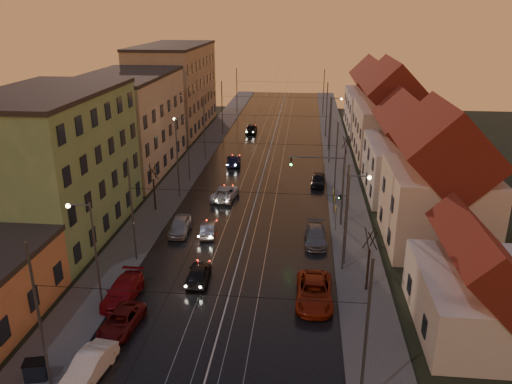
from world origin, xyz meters
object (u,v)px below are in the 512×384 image
(street_lamp_3, at_px, (332,118))
(traffic_light_mast, at_px, (333,181))
(driving_car_2, at_px, (225,193))
(parked_left_0, at_px, (89,367))
(parked_left_2, at_px, (123,291))
(driving_car_4, at_px, (251,128))
(parked_right_1, at_px, (316,236))
(street_lamp_2, at_px, (186,142))
(dumpster, at_px, (36,370))
(driving_car_3, at_px, (234,160))
(street_lamp_0, at_px, (91,245))
(driving_car_1, at_px, (208,229))
(parked_left_1, at_px, (121,321))
(parked_right_0, at_px, (314,292))
(street_lamp_1, at_px, (351,210))
(parked_right_2, at_px, (318,180))
(driving_car_0, at_px, (199,273))
(parked_left_3, at_px, (180,225))

(street_lamp_3, bearing_deg, traffic_light_mast, -92.27)
(driving_car_2, xyz_separation_m, parked_left_0, (-3.25, -29.28, 0.03))
(parked_left_0, relative_size, parked_left_2, 0.89)
(driving_car_4, height_order, parked_left_0, driving_car_4)
(parked_right_1, bearing_deg, traffic_light_mast, 68.31)
(street_lamp_2, relative_size, dumpster, 6.67)
(driving_car_3, distance_m, parked_left_2, 34.17)
(street_lamp_0, height_order, driving_car_4, street_lamp_0)
(traffic_light_mast, xyz_separation_m, driving_car_1, (-11.51, -3.43, -3.99))
(driving_car_2, relative_size, parked_left_1, 1.15)
(street_lamp_0, bearing_deg, parked_left_2, 34.43)
(driving_car_2, bearing_deg, parked_right_0, 123.31)
(street_lamp_0, relative_size, street_lamp_1, 1.00)
(street_lamp_0, distance_m, parked_right_2, 32.37)
(traffic_light_mast, distance_m, driving_car_4, 39.87)
(parked_right_2, bearing_deg, street_lamp_1, -80.84)
(driving_car_0, xyz_separation_m, driving_car_3, (-1.64, 30.88, -0.02))
(driving_car_0, xyz_separation_m, parked_left_3, (-3.62, 8.67, 0.05))
(parked_left_3, relative_size, parked_right_1, 0.92)
(driving_car_4, bearing_deg, traffic_light_mast, 105.66)
(driving_car_0, bearing_deg, parked_left_3, -70.36)
(driving_car_0, xyz_separation_m, parked_left_1, (-3.82, -6.59, -0.09))
(driving_car_3, relative_size, parked_left_2, 0.93)
(driving_car_2, bearing_deg, parked_left_3, 80.55)
(driving_car_4, bearing_deg, dumpster, 82.95)
(parked_right_1, bearing_deg, parked_left_3, 174.76)
(driving_car_0, bearing_deg, dumpster, 56.77)
(parked_right_0, bearing_deg, driving_car_4, 101.36)
(dumpster, bearing_deg, parked_right_2, 51.00)
(street_lamp_0, bearing_deg, parked_right_0, 7.99)
(driving_car_0, xyz_separation_m, parked_right_0, (8.93, -2.01, 0.09))
(traffic_light_mast, xyz_separation_m, driving_car_0, (-10.65, -11.83, -3.90))
(driving_car_3, distance_m, parked_right_2, 13.42)
(parked_right_0, bearing_deg, street_lamp_2, 120.93)
(driving_car_4, bearing_deg, parked_left_3, 84.90)
(dumpster, bearing_deg, driving_car_2, 64.41)
(driving_car_4, xyz_separation_m, parked_right_1, (10.45, -41.88, -0.09))
(driving_car_0, xyz_separation_m, driving_car_4, (-1.29, 49.68, 0.09))
(driving_car_1, height_order, parked_left_0, parked_left_0)
(street_lamp_2, height_order, driving_car_0, street_lamp_2)
(street_lamp_3, height_order, parked_left_0, street_lamp_3)
(traffic_light_mast, distance_m, dumpster, 29.72)
(parked_left_3, relative_size, parked_right_0, 0.77)
(dumpster, bearing_deg, parked_left_1, 45.61)
(driving_car_3, relative_size, parked_left_1, 1.06)
(driving_car_0, height_order, dumpster, driving_car_0)
(street_lamp_1, height_order, parked_left_1, street_lamp_1)
(street_lamp_0, bearing_deg, parked_right_1, 37.49)
(driving_car_0, distance_m, dumpster, 13.70)
(parked_left_3, distance_m, parked_right_1, 12.81)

